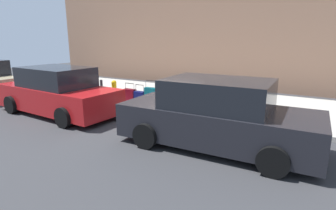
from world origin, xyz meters
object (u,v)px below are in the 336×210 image
(suitcase_red_7, at_px, (162,97))
(fire_hydrant, at_px, (114,90))
(suitcase_silver_4, at_px, (195,104))
(suitcase_teal_1, at_px, (235,106))
(bollard_post, at_px, (102,89))
(suitcase_navy_2, at_px, (221,107))
(parked_car_red_1, at_px, (58,92))
(suitcase_maroon_10, at_px, (130,96))
(parked_car_charcoal_0, at_px, (217,116))
(suitcase_red_0, at_px, (249,111))
(suitcase_navy_9, at_px, (140,98))
(suitcase_teal_8, at_px, (151,96))
(suitcase_maroon_3, at_px, (207,103))
(suitcase_olive_5, at_px, (184,100))
(suitcase_black_6, at_px, (173,101))

(suitcase_red_7, bearing_deg, fire_hydrant, 1.42)
(suitcase_silver_4, xyz_separation_m, fire_hydrant, (3.74, -0.04, 0.13))
(suitcase_teal_1, distance_m, bollard_post, 5.68)
(suitcase_navy_2, distance_m, suitcase_red_7, 2.31)
(parked_car_red_1, bearing_deg, suitcase_maroon_10, -123.05)
(suitcase_maroon_10, relative_size, parked_car_charcoal_0, 0.16)
(suitcase_teal_1, relative_size, parked_car_charcoal_0, 0.20)
(suitcase_red_0, distance_m, fire_hydrant, 5.60)
(suitcase_navy_9, relative_size, parked_car_red_1, 0.16)
(suitcase_teal_1, bearing_deg, suitcase_teal_8, 0.89)
(suitcase_teal_8, distance_m, parked_car_charcoal_0, 4.16)
(suitcase_maroon_3, distance_m, parked_car_charcoal_0, 2.51)
(suitcase_teal_1, relative_size, fire_hydrant, 1.17)
(suitcase_maroon_10, bearing_deg, suitcase_silver_4, -179.72)
(suitcase_navy_2, bearing_deg, suitcase_red_0, 172.62)
(suitcase_maroon_3, xyz_separation_m, suitcase_silver_4, (0.46, -0.03, -0.09))
(suitcase_silver_4, distance_m, parked_car_red_1, 4.90)
(suitcase_red_7, bearing_deg, bollard_post, 4.10)
(fire_hydrant, bearing_deg, suitcase_navy_2, -179.38)
(bollard_post, bearing_deg, suitcase_navy_2, -177.79)
(suitcase_olive_5, distance_m, suitcase_maroon_10, 2.43)
(suitcase_silver_4, relative_size, suitcase_navy_9, 1.13)
(suitcase_teal_1, height_order, suitcase_maroon_10, suitcase_teal_1)
(suitcase_olive_5, xyz_separation_m, suitcase_maroon_10, (2.43, 0.04, -0.09))
(suitcase_teal_8, bearing_deg, suitcase_olive_5, -178.58)
(suitcase_red_7, bearing_deg, suitcase_maroon_10, 4.26)
(suitcase_navy_2, bearing_deg, suitcase_navy_9, 2.20)
(suitcase_maroon_3, relative_size, suitcase_black_6, 1.46)
(suitcase_navy_2, xyz_separation_m, suitcase_black_6, (1.84, 0.06, -0.03))
(suitcase_red_7, height_order, suitcase_navy_9, suitcase_navy_9)
(suitcase_teal_1, relative_size, suitcase_red_7, 1.25)
(suitcase_red_0, relative_size, suitcase_olive_5, 0.92)
(suitcase_olive_5, distance_m, suitcase_navy_9, 1.93)
(suitcase_red_0, relative_size, suitcase_navy_2, 0.95)
(parked_car_red_1, bearing_deg, suitcase_maroon_3, -155.15)
(suitcase_maroon_10, bearing_deg, suitcase_red_0, 179.74)
(suitcase_maroon_3, height_order, parked_car_charcoal_0, parked_car_charcoal_0)
(suitcase_teal_1, distance_m, suitcase_silver_4, 1.37)
(suitcase_teal_1, bearing_deg, suitcase_red_0, 171.12)
(suitcase_teal_8, relative_size, suitcase_navy_9, 1.27)
(suitcase_black_6, relative_size, parked_car_red_1, 0.12)
(suitcase_silver_4, bearing_deg, suitcase_red_7, -3.86)
(suitcase_black_6, xyz_separation_m, parked_car_red_1, (3.40, 2.28, 0.38))
(suitcase_navy_2, distance_m, suitcase_black_6, 1.84)
(suitcase_teal_8, height_order, suitcase_navy_9, suitcase_teal_8)
(suitcase_red_7, relative_size, suitcase_teal_8, 0.78)
(suitcase_navy_2, xyz_separation_m, parked_car_charcoal_0, (-0.71, 2.34, 0.36))
(suitcase_red_0, distance_m, suitcase_teal_8, 3.73)
(fire_hydrant, height_order, bollard_post, fire_hydrant)
(suitcase_silver_4, bearing_deg, suitcase_red_0, 178.90)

